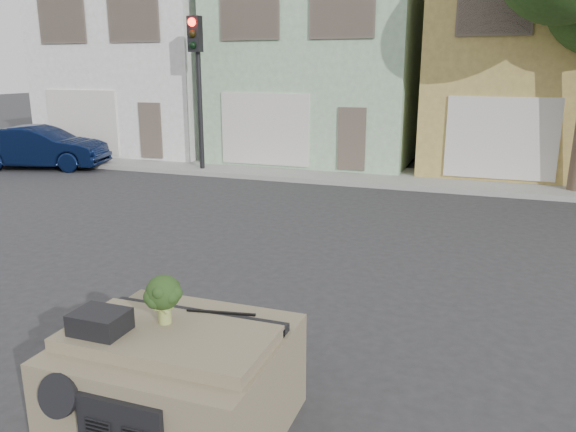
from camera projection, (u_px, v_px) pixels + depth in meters
The scene contains 11 objects.
ground_plane at pixel (285, 310), 8.29m from camera, with size 120.00×120.00×0.00m, color #303033.
sidewalk at pixel (398, 178), 17.82m from camera, with size 40.00×3.00×0.15m, color gray.
townhouse_white at pixel (160, 60), 24.10m from camera, with size 7.20×8.20×7.55m, color white.
townhouse_mint at pixel (328, 59), 21.66m from camera, with size 7.20×8.20×7.55m, color #9AC29A.
townhouse_tan at pixel (539, 58), 19.21m from camera, with size 7.20×8.20×7.55m, color tan.
navy_sedan at pixel (43, 169), 19.90m from camera, with size 1.58×4.53×1.49m, color black.
traffic_signal at pixel (198, 96), 18.40m from camera, with size 0.40×0.40×5.10m, color black.
car_dashboard at pixel (179, 378), 5.41m from camera, with size 2.00×1.80×1.12m, color #786B52.
instrument_hump at pixel (100, 322), 5.12m from camera, with size 0.48×0.38×0.20m, color black.
wiper_arm at pixel (221, 312), 5.52m from camera, with size 0.70×0.03×0.02m, color black.
broccoli at pixel (164, 299), 5.26m from camera, with size 0.40×0.40×0.49m, color #1D3213.
Camera 1 is at (2.62, -7.19, 3.46)m, focal length 35.00 mm.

